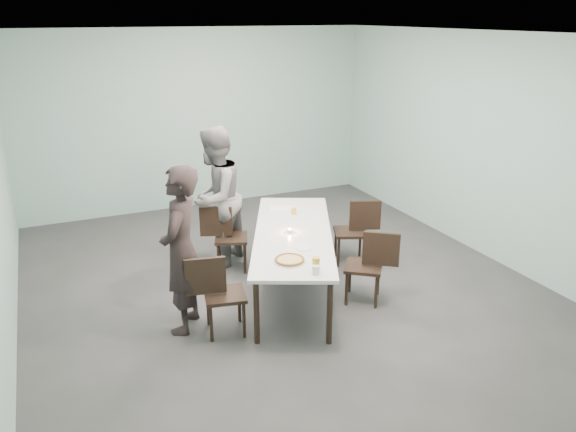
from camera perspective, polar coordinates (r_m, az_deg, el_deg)
name	(u,v)px	position (r m, az deg, el deg)	size (l,w,h in m)	color
ground	(281,285)	(7.06, -0.76, -7.07)	(7.00, 7.00, 0.00)	#333335
room_shell	(280,124)	(6.40, -0.85, 9.31)	(6.02, 7.02, 3.01)	#93B9B4
table	(293,236)	(6.70, 0.52, -2.07)	(1.90, 2.74, 0.75)	white
chair_near_left	(217,290)	(5.91, -7.23, -7.44)	(0.64, 0.49, 0.87)	black
chair_far_left	(225,233)	(7.36, -6.42, -1.74)	(0.65, 0.54, 0.87)	black
chair_near_right	(371,262)	(6.56, 8.40, -4.61)	(0.63, 0.59, 0.87)	black
chair_far_right	(356,227)	(7.58, 6.96, -1.13)	(0.65, 0.55, 0.87)	black
diner_near	(181,250)	(5.90, -10.79, -3.45)	(0.66, 0.43, 1.80)	black
diner_far	(215,198)	(7.39, -7.41, 1.86)	(0.91, 0.71, 1.86)	slate
pizza	(290,260)	(5.89, 0.16, -4.50)	(0.34, 0.34, 0.04)	white
side_plate	(304,248)	(6.22, 1.63, -3.25)	(0.18, 0.18, 0.01)	white
beer_glass	(316,264)	(5.66, 2.86, -4.93)	(0.08, 0.08, 0.15)	gold
water_tumbler	(316,270)	(5.62, 2.85, -5.47)	(0.08, 0.08, 0.09)	silver
tealight	(290,231)	(6.66, 0.18, -1.52)	(0.06, 0.06, 0.05)	silver
amber_tumbler	(294,211)	(7.27, 0.57, 0.52)	(0.07, 0.07, 0.08)	gold
menu	(281,208)	(7.48, -0.69, 0.79)	(0.30, 0.22, 0.01)	silver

